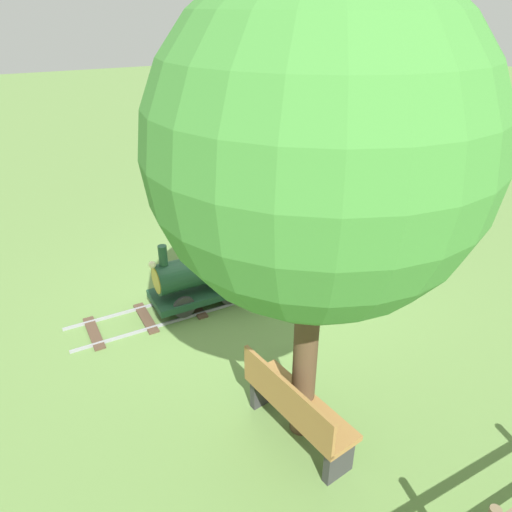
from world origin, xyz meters
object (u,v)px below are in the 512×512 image
Objects in this scene: locomotive at (206,273)px; oak_tree_near at (318,150)px; conductor_person at (200,212)px; park_bench at (295,407)px; passenger_car at (307,250)px; oak_tree_far at (319,57)px.

oak_tree_near is (-2.66, 0.09, 2.44)m from locomotive.
conductor_person is 3.91m from park_bench.
passenger_car is at bearing -90.00° from locomotive.
park_bench is at bearing 144.04° from passenger_car.
oak_tree_far is (5.42, -3.85, 0.05)m from oak_tree_near.
oak_tree_far is at bearing -36.01° from passenger_car.
passenger_car is 3.38m from park_bench.
locomotive is 1.75m from passenger_car.
oak_tree_far is (5.50, -3.99, 2.56)m from park_bench.
oak_tree_far is (2.76, -2.01, 2.55)m from passenger_car.
park_bench is (-2.73, 0.23, -0.07)m from locomotive.
conductor_person is at bearing 51.50° from passenger_car.
passenger_car is 1.82m from conductor_person.
conductor_person reaches higher than locomotive.
park_bench is (-3.82, 0.62, -0.54)m from conductor_person.
passenger_car is 0.49× the size of oak_tree_far.
oak_tree_far is at bearing -53.69° from locomotive.
oak_tree_near is 1.05× the size of oak_tree_far.
locomotive is 1.25m from conductor_person.
park_bench is 2.51m from oak_tree_near.
passenger_car is (0.00, -1.75, -0.06)m from locomotive.
passenger_car is at bearing 143.99° from oak_tree_far.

